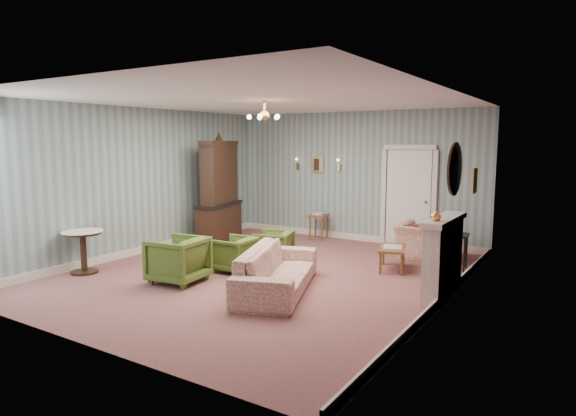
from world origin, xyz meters
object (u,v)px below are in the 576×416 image
Objects in this scene: olive_chair_a at (178,257)px; dresser at (219,189)px; sofa_chintz at (277,263)px; wingback_chair at (427,236)px; side_table_black at (455,252)px; coffee_table at (392,258)px; olive_chair_b at (234,252)px; olive_chair_c at (274,245)px; pedestal_table at (84,252)px; fireplace at (443,257)px.

dresser reaches higher than olive_chair_a.
wingback_chair is at bearing -42.44° from sofa_chintz.
coffee_table is at bearing -147.24° from side_table_black.
wingback_chair reaches higher than olive_chair_b.
olive_chair_c is at bearing 156.37° from olive_chair_a.
olive_chair_b is 2.56m from pedestal_table.
olive_chair_a is at bearing -33.46° from olive_chair_c.
olive_chair_a is 1.66m from sofa_chintz.
side_table_black is at bearing -9.93° from dresser.
side_table_black is (3.21, 2.15, -0.01)m from olive_chair_b.
olive_chair_c is 0.30× the size of sofa_chintz.
sofa_chintz is at bearing -50.81° from dresser.
olive_chair_a is 1.07m from olive_chair_b.
olive_chair_c is 0.28× the size of dresser.
wingback_chair is at bearing 134.97° from olive_chair_a.
olive_chair_b is at bearing -57.94° from dresser.
side_table_black is 6.42m from pedestal_table.
sofa_chintz is at bearing -125.84° from side_table_black.
wingback_chair is (2.32, 1.79, 0.13)m from olive_chair_c.
pedestal_table is (-1.76, -0.46, -0.03)m from olive_chair_a.
pedestal_table is at bearing -56.96° from olive_chair_b.
sofa_chintz is at bearing 99.23° from olive_chair_a.
coffee_table is at bearing 76.29° from wingback_chair.
pedestal_table reaches higher than olive_chair_c.
fireplace is at bearing -82.55° from side_table_black.
side_table_black is at bearing 97.45° from fireplace.
fireplace is at bearing 20.08° from pedestal_table.
sofa_chintz is at bearing 15.35° from pedestal_table.
olive_chair_a is 3.67m from coffee_table.
olive_chair_a is 1.00× the size of coffee_table.
side_table_black is (2.98, 1.27, -0.01)m from olive_chair_c.
olive_chair_b is 0.91m from olive_chair_c.
fireplace reaches higher than coffee_table.
sofa_chintz is (1.59, 0.46, 0.03)m from olive_chair_a.
olive_chair_b is 3.86m from side_table_black.
dresser is at bearing -136.57° from olive_chair_b.
coffee_table is (2.28, 1.55, -0.13)m from olive_chair_b.
sofa_chintz reaches higher than olive_chair_a.
dresser is at bearing -176.48° from side_table_black.
dresser is at bearing 86.16° from pedestal_table.
wingback_chair is 1.29× the size of coffee_table.
pedestal_table reaches higher than side_table_black.
sofa_chintz is at bearing 64.26° from olive_chair_b.
olive_chair_a reaches higher than side_table_black.
side_table_black is 0.87× the size of pedestal_table.
wingback_chair is at bearing 111.98° from fireplace.
fireplace is (3.19, -0.34, 0.25)m from olive_chair_c.
olive_chair_a is at bearing 85.65° from sofa_chintz.
dresser reaches higher than olive_chair_b.
coffee_table is 1.09× the size of pedestal_table.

